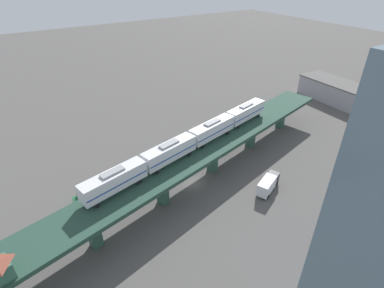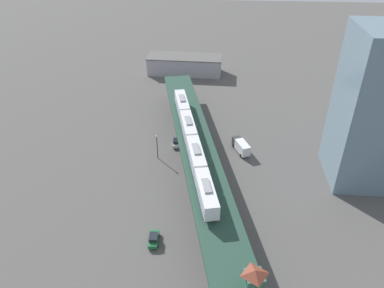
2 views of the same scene
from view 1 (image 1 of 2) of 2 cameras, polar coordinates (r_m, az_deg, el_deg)
The scene contains 8 objects.
ground_plane at distance 66.21m, azimuth 0.12°, elevation -7.46°, with size 400.00×400.00×0.00m, color #514F4C.
elevated_viaduct at distance 62.28m, azimuth 0.02°, elevation -2.95°, with size 28.47×91.59×7.44m.
subway_train at distance 62.02m, azimuth -0.00°, elevation 0.82°, with size 13.71×49.19×4.45m.
street_car_green at distance 65.25m, azimuth -19.84°, elevation -9.36°, with size 2.13×4.49×1.89m.
street_car_silver at distance 76.97m, azimuth 5.90°, elevation -0.60°, with size 2.36×4.59×1.89m.
delivery_truck at distance 65.19m, azimuth 14.29°, elevation -7.37°, with size 4.85×7.51×3.20m.
street_lamp at distance 74.80m, azimuth 0.15°, elevation 1.39°, with size 0.44×0.44×6.94m.
warehouse_building at distance 114.42m, azimuth 26.49°, elevation 8.65°, with size 28.89×11.16×6.80m.
Camera 1 is at (43.17, -28.06, 41.62)m, focal length 28.00 mm.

